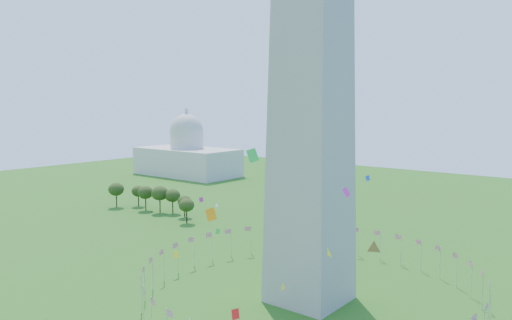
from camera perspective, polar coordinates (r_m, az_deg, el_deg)
The scene contains 4 objects.
flag_ring at distance 125.72m, azimuth 6.12°, elevation -13.66°, with size 80.24×80.24×9.00m.
capitol_building at distance 335.46m, azimuth -7.92°, elevation 2.18°, with size 70.00×35.00×46.00m, color beige, non-canonical shape.
kites_aloft at distance 94.24m, azimuth 3.13°, elevation -11.42°, with size 108.67×69.34×38.49m.
tree_line_west at distance 224.71m, azimuth -11.56°, elevation -4.54°, with size 55.13×15.31×11.67m.
Camera 1 is at (63.22, -49.72, 47.67)m, focal length 35.00 mm.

